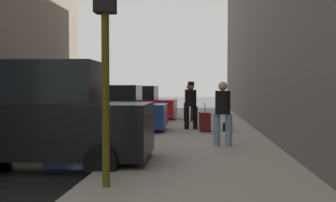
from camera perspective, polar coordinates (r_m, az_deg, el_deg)
The scene contains 11 objects.
sidewalk at distance 9.78m, azimuth 5.18°, elevation -7.54°, with size 4.00×40.00×0.15m, color gray.
parked_black_suv at distance 8.43m, azimuth -18.26°, elevation -2.61°, with size 4.64×2.14×2.25m.
parked_blue_sedan at distance 13.76m, azimuth -8.94°, elevation -1.54°, with size 4.24×2.14×1.79m.
parked_red_hatchback at distance 18.81m, azimuth -5.11°, elevation -0.57°, with size 4.25×2.14×1.79m.
fire_hydrant at distance 16.23m, azimuth -0.32°, elevation -2.21°, with size 0.42×0.22×0.70m.
traffic_light at distance 5.99m, azimuth -9.53°, elevation 12.19°, with size 0.32×0.32×3.60m.
pedestrian_with_fedora at distance 14.01m, azimuth 3.53°, elevation -0.27°, with size 0.52×0.44×1.78m.
pedestrian_in_red_jacket at distance 17.21m, azimuth 3.23°, elevation 0.05°, with size 0.53×0.50×1.71m.
pedestrian_in_jeans at distance 10.03m, azimuth 8.34°, elevation -1.39°, with size 0.53×0.48×1.71m.
rolling_suitcase at distance 13.28m, azimuth 5.63°, elevation -3.20°, with size 0.42×0.60×1.04m.
duffel_bag at distance 13.60m, azimuth 9.04°, elevation -3.94°, with size 0.32×0.44×0.28m.
Camera 1 is at (5.99, -9.64, 1.70)m, focal length 40.00 mm.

